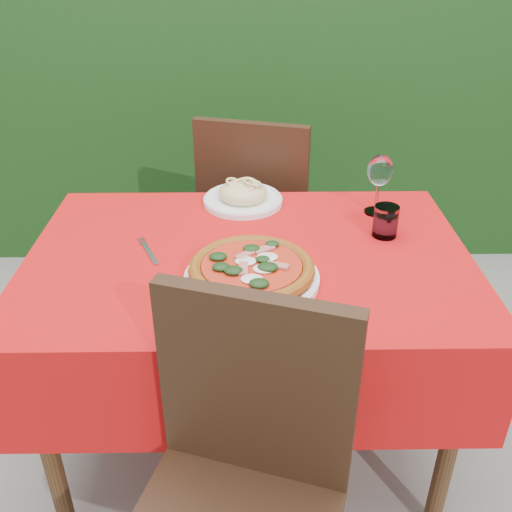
{
  "coord_description": "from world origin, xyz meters",
  "views": [
    {
      "loc": [
        0.0,
        -1.41,
        1.56
      ],
      "look_at": [
        0.02,
        -0.05,
        0.77
      ],
      "focal_mm": 40.0,
      "sensor_mm": 36.0,
      "label": 1
    }
  ],
  "objects_px": {
    "fork": "(150,253)",
    "wine_glass": "(380,173)",
    "pizza_plate": "(252,271)",
    "chair_far": "(258,213)",
    "chair_near": "(241,481)",
    "water_glass": "(385,223)",
    "pasta_plate": "(243,196)"
  },
  "relations": [
    {
      "from": "chair_far",
      "to": "wine_glass",
      "type": "xyz_separation_m",
      "value": [
        0.37,
        -0.42,
        0.34
      ]
    },
    {
      "from": "water_glass",
      "to": "fork",
      "type": "xyz_separation_m",
      "value": [
        -0.69,
        -0.1,
        -0.04
      ]
    },
    {
      "from": "chair_near",
      "to": "wine_glass",
      "type": "bearing_deg",
      "value": 81.26
    },
    {
      "from": "chair_near",
      "to": "pasta_plate",
      "type": "height_order",
      "value": "chair_near"
    },
    {
      "from": "chair_far",
      "to": "wine_glass",
      "type": "relative_size",
      "value": 4.81
    },
    {
      "from": "pizza_plate",
      "to": "water_glass",
      "type": "bearing_deg",
      "value": 32.0
    },
    {
      "from": "water_glass",
      "to": "wine_glass",
      "type": "relative_size",
      "value": 0.49
    },
    {
      "from": "chair_far",
      "to": "fork",
      "type": "relative_size",
      "value": 5.13
    },
    {
      "from": "chair_near",
      "to": "water_glass",
      "type": "distance_m",
      "value": 0.87
    },
    {
      "from": "chair_far",
      "to": "pasta_plate",
      "type": "height_order",
      "value": "chair_far"
    },
    {
      "from": "water_glass",
      "to": "fork",
      "type": "bearing_deg",
      "value": -171.54
    },
    {
      "from": "water_glass",
      "to": "chair_near",
      "type": "bearing_deg",
      "value": -121.0
    },
    {
      "from": "pasta_plate",
      "to": "fork",
      "type": "xyz_separation_m",
      "value": [
        -0.26,
        -0.34,
        -0.02
      ]
    },
    {
      "from": "water_glass",
      "to": "fork",
      "type": "distance_m",
      "value": 0.7
    },
    {
      "from": "pizza_plate",
      "to": "fork",
      "type": "xyz_separation_m",
      "value": [
        -0.29,
        0.15,
        -0.03
      ]
    },
    {
      "from": "chair_near",
      "to": "wine_glass",
      "type": "distance_m",
      "value": 1.03
    },
    {
      "from": "chair_far",
      "to": "fork",
      "type": "distance_m",
      "value": 0.78
    },
    {
      "from": "chair_far",
      "to": "pasta_plate",
      "type": "bearing_deg",
      "value": 96.09
    },
    {
      "from": "chair_near",
      "to": "pasta_plate",
      "type": "xyz_separation_m",
      "value": [
        0.0,
        0.95,
        0.23
      ]
    },
    {
      "from": "pizza_plate",
      "to": "fork",
      "type": "height_order",
      "value": "pizza_plate"
    },
    {
      "from": "fork",
      "to": "wine_glass",
      "type": "bearing_deg",
      "value": -3.9
    },
    {
      "from": "pizza_plate",
      "to": "pasta_plate",
      "type": "xyz_separation_m",
      "value": [
        -0.03,
        0.49,
        -0.0
      ]
    },
    {
      "from": "water_glass",
      "to": "pasta_plate",
      "type": "bearing_deg",
      "value": 150.95
    },
    {
      "from": "chair_near",
      "to": "fork",
      "type": "height_order",
      "value": "chair_near"
    },
    {
      "from": "pasta_plate",
      "to": "wine_glass",
      "type": "relative_size",
      "value": 1.34
    },
    {
      "from": "pasta_plate",
      "to": "water_glass",
      "type": "distance_m",
      "value": 0.49
    },
    {
      "from": "pasta_plate",
      "to": "wine_glass",
      "type": "xyz_separation_m",
      "value": [
        0.43,
        -0.08,
        0.11
      ]
    },
    {
      "from": "chair_near",
      "to": "chair_far",
      "type": "height_order",
      "value": "chair_far"
    },
    {
      "from": "water_glass",
      "to": "fork",
      "type": "relative_size",
      "value": 0.52
    },
    {
      "from": "chair_near",
      "to": "fork",
      "type": "distance_m",
      "value": 0.69
    },
    {
      "from": "chair_near",
      "to": "pizza_plate",
      "type": "relative_size",
      "value": 2.3
    },
    {
      "from": "chair_far",
      "to": "water_glass",
      "type": "height_order",
      "value": "chair_far"
    }
  ]
}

